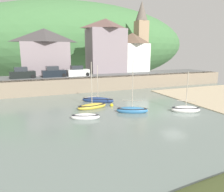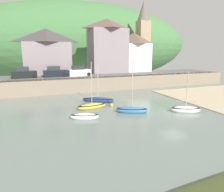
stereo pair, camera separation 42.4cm
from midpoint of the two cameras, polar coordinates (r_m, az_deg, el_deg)
name	(u,v)px [view 1 (the left image)]	position (r m, az deg, el deg)	size (l,w,h in m)	color
quay_seawall	(115,82)	(39.74, 0.55, 3.86)	(48.00, 9.40, 2.40)	gray
hillside_backdrop	(76,44)	(75.86, -9.76, 13.60)	(80.00, 44.00, 26.58)	#457842
waterfront_building_left	(45,51)	(44.20, -17.78, 11.35)	(9.26, 4.66, 8.83)	gray
waterfront_building_centre	(106,46)	(46.90, -1.94, 13.40)	(7.99, 6.11, 11.29)	gray
waterfront_building_right	(132,52)	(49.42, 5.17, 11.73)	(7.10, 5.15, 8.58)	white
church_with_spire	(141,35)	(55.19, 7.62, 15.95)	(3.00, 3.00, 16.47)	tan
sailboat_tall_mast	(85,117)	(22.51, -7.71, -5.54)	(3.13, 1.88, 0.79)	white
motorboat_with_cabin	(92,106)	(26.57, -5.85, -2.71)	(4.01, 1.99, 5.91)	gold
sailboat_blue_trim	(186,109)	(26.28, 18.78, -3.39)	(3.55, 2.57, 4.92)	silver
sailboat_white_hull	(98,100)	(29.82, -4.24, -1.03)	(4.42, 3.54, 5.29)	navy
rowboat_small_beached	(132,110)	(24.72, 4.95, -3.75)	(3.81, 2.68, 6.21)	teal
parked_car_near_slipway	(22,74)	(39.76, -23.32, 5.58)	(4.26, 2.14, 1.95)	black
parked_car_by_wall	(54,72)	(39.97, -15.76, 6.13)	(4.20, 1.97, 1.95)	black
parked_car_end_of_row	(78,72)	(40.68, -9.50, 6.51)	(4.23, 2.05, 1.95)	silver
mooring_buoy	(112,105)	(27.39, -0.54, -2.48)	(0.45, 0.45, 0.45)	yellow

